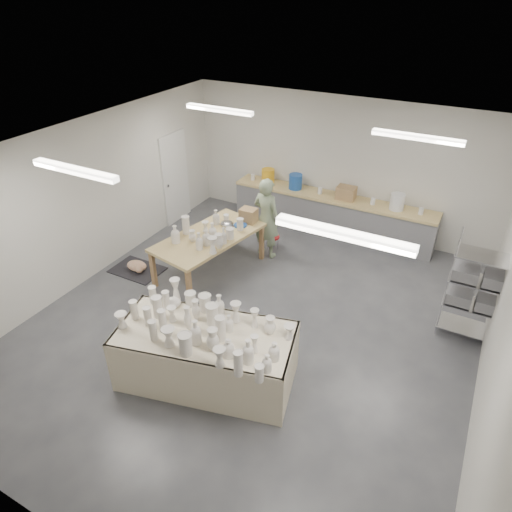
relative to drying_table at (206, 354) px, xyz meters
The scene contains 9 objects.
room 2.18m from the drying_table, 93.79° to the left, with size 8.00×8.02×3.00m.
back_counter 5.09m from the drying_table, 90.02° to the left, with size 4.60×0.60×1.24m.
wire_shelf 4.29m from the drying_table, 41.24° to the left, with size 0.88×0.48×1.80m.
drying_table is the anchor object (origin of this frame).
work_table 2.86m from the drying_table, 120.58° to the left, with size 1.49×2.37×1.18m.
rug 3.37m from the drying_table, 148.39° to the left, with size 1.00×0.70×0.02m, color black.
cat 3.33m from the drying_table, 148.40° to the left, with size 0.48×0.38×0.19m.
potter 3.65m from the drying_table, 103.32° to the left, with size 0.62×0.41×1.71m, color gray.
red_stool 3.90m from the drying_table, 102.40° to the left, with size 0.37×0.37×0.31m.
Camera 1 is at (2.87, -5.30, 5.08)m, focal length 32.00 mm.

